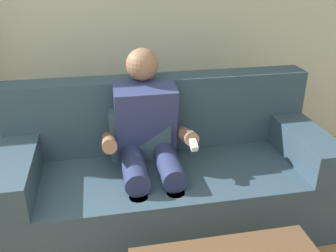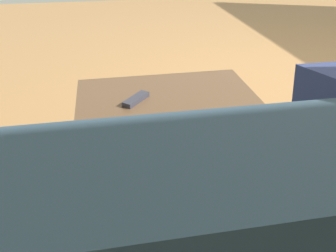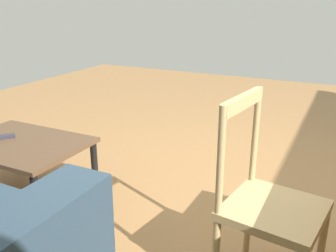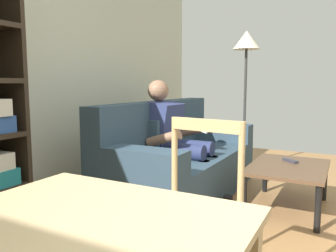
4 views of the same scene
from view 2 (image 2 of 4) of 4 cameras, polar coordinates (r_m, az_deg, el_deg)
coffee_table at (r=1.81m, az=-0.00°, el=3.11°), size 0.92×0.66×0.41m
tv_remote at (r=1.75m, az=-5.24°, el=4.38°), size 0.15×0.16×0.02m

